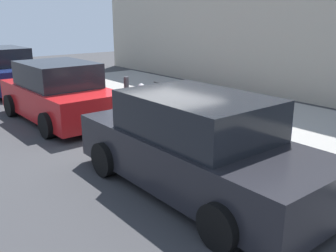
{
  "coord_description": "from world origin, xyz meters",
  "views": [
    {
      "loc": [
        -7.35,
        5.65,
        2.87
      ],
      "look_at": [
        -1.24,
        0.75,
        0.54
      ],
      "focal_mm": 39.81,
      "sensor_mm": 36.0,
      "label": 1
    }
  ],
  "objects_px": {
    "suitcase_teal_1": "(258,128)",
    "suitcase_navy_7": "(169,105)",
    "suitcase_olive_5": "(195,116)",
    "suitcase_silver_6": "(182,110)",
    "parked_car_navy_2": "(2,71)",
    "suitcase_navy_0": "(279,138)",
    "suitcase_red_2": "(239,124)",
    "suitcase_black_3": "(224,118)",
    "suitcase_maroon_4": "(210,117)",
    "parked_car_charcoal_0": "(196,146)",
    "fire_hydrant": "(142,95)",
    "parked_car_red_1": "(59,94)",
    "suitcase_teal_8": "(158,103)",
    "bollard_post": "(127,91)"
  },
  "relations": [
    {
      "from": "suitcase_teal_1",
      "to": "suitcase_navy_7",
      "type": "relative_size",
      "value": 1.39
    },
    {
      "from": "suitcase_olive_5",
      "to": "suitcase_navy_7",
      "type": "xyz_separation_m",
      "value": [
        1.05,
        0.0,
        0.1
      ]
    },
    {
      "from": "suitcase_silver_6",
      "to": "parked_car_navy_2",
      "type": "distance_m",
      "value": 8.46
    },
    {
      "from": "suitcase_navy_0",
      "to": "suitcase_red_2",
      "type": "xyz_separation_m",
      "value": [
        1.09,
        -0.01,
        0.04
      ]
    },
    {
      "from": "suitcase_black_3",
      "to": "suitcase_maroon_4",
      "type": "distance_m",
      "value": 0.47
    },
    {
      "from": "parked_car_charcoal_0",
      "to": "suitcase_navy_7",
      "type": "bearing_deg",
      "value": -32.94
    },
    {
      "from": "suitcase_black_3",
      "to": "suitcase_teal_1",
      "type": "bearing_deg",
      "value": 176.76
    },
    {
      "from": "suitcase_navy_0",
      "to": "fire_hydrant",
      "type": "relative_size",
      "value": 0.91
    },
    {
      "from": "suitcase_navy_7",
      "to": "suitcase_teal_1",
      "type": "bearing_deg",
      "value": 179.74
    },
    {
      "from": "suitcase_black_3",
      "to": "parked_car_red_1",
      "type": "distance_m",
      "value": 4.73
    },
    {
      "from": "suitcase_red_2",
      "to": "suitcase_silver_6",
      "type": "relative_size",
      "value": 1.23
    },
    {
      "from": "suitcase_maroon_4",
      "to": "parked_car_red_1",
      "type": "distance_m",
      "value": 4.34
    },
    {
      "from": "parked_car_navy_2",
      "to": "fire_hydrant",
      "type": "bearing_deg",
      "value": -160.1
    },
    {
      "from": "parked_car_charcoal_0",
      "to": "parked_car_red_1",
      "type": "relative_size",
      "value": 1.08
    },
    {
      "from": "suitcase_teal_8",
      "to": "parked_car_red_1",
      "type": "distance_m",
      "value": 2.78
    },
    {
      "from": "suitcase_navy_0",
      "to": "bollard_post",
      "type": "xyz_separation_m",
      "value": [
        5.52,
        0.16,
        0.13
      ]
    },
    {
      "from": "suitcase_olive_5",
      "to": "parked_car_charcoal_0",
      "type": "height_order",
      "value": "parked_car_charcoal_0"
    },
    {
      "from": "suitcase_red_2",
      "to": "bollard_post",
      "type": "distance_m",
      "value": 4.43
    },
    {
      "from": "bollard_post",
      "to": "parked_car_charcoal_0",
      "type": "xyz_separation_m",
      "value": [
        -5.47,
        2.13,
        0.18
      ]
    },
    {
      "from": "suitcase_black_3",
      "to": "suitcase_silver_6",
      "type": "relative_size",
      "value": 0.98
    },
    {
      "from": "suitcase_black_3",
      "to": "suitcase_navy_7",
      "type": "relative_size",
      "value": 1.09
    },
    {
      "from": "suitcase_maroon_4",
      "to": "fire_hydrant",
      "type": "relative_size",
      "value": 0.9
    },
    {
      "from": "fire_hydrant",
      "to": "parked_car_red_1",
      "type": "distance_m",
      "value": 2.42
    },
    {
      "from": "suitcase_red_2",
      "to": "suitcase_maroon_4",
      "type": "distance_m",
      "value": 0.97
    },
    {
      "from": "suitcase_teal_8",
      "to": "parked_car_red_1",
      "type": "height_order",
      "value": "parked_car_red_1"
    },
    {
      "from": "suitcase_maroon_4",
      "to": "parked_car_red_1",
      "type": "bearing_deg",
      "value": 32.89
    },
    {
      "from": "suitcase_black_3",
      "to": "parked_car_red_1",
      "type": "xyz_separation_m",
      "value": [
        4.1,
        2.35,
        0.24
      ]
    },
    {
      "from": "parked_car_charcoal_0",
      "to": "parked_car_red_1",
      "type": "bearing_deg",
      "value": 0.0
    },
    {
      "from": "suitcase_navy_7",
      "to": "parked_car_red_1",
      "type": "distance_m",
      "value": 3.12
    },
    {
      "from": "parked_car_charcoal_0",
      "to": "suitcase_navy_0",
      "type": "bearing_deg",
      "value": -91.08
    },
    {
      "from": "suitcase_navy_7",
      "to": "parked_car_charcoal_0",
      "type": "height_order",
      "value": "parked_car_charcoal_0"
    },
    {
      "from": "suitcase_maroon_4",
      "to": "fire_hydrant",
      "type": "xyz_separation_m",
      "value": [
        2.87,
        0.07,
        0.09
      ]
    },
    {
      "from": "parked_car_navy_2",
      "to": "suitcase_red_2",
      "type": "bearing_deg",
      "value": -167.23
    },
    {
      "from": "parked_car_red_1",
      "to": "suitcase_red_2",
      "type": "bearing_deg",
      "value": -153.46
    },
    {
      "from": "suitcase_red_2",
      "to": "suitcase_navy_7",
      "type": "height_order",
      "value": "suitcase_red_2"
    },
    {
      "from": "suitcase_black_3",
      "to": "suitcase_teal_8",
      "type": "relative_size",
      "value": 0.91
    },
    {
      "from": "suitcase_navy_7",
      "to": "suitcase_teal_8",
      "type": "relative_size",
      "value": 0.83
    },
    {
      "from": "suitcase_olive_5",
      "to": "suitcase_teal_8",
      "type": "relative_size",
      "value": 0.87
    },
    {
      "from": "suitcase_silver_6",
      "to": "suitcase_black_3",
      "type": "bearing_deg",
      "value": -179.38
    },
    {
      "from": "fire_hydrant",
      "to": "suitcase_maroon_4",
      "type": "bearing_deg",
      "value": -178.63
    },
    {
      "from": "suitcase_red_2",
      "to": "fire_hydrant",
      "type": "bearing_deg",
      "value": 0.21
    },
    {
      "from": "suitcase_red_2",
      "to": "suitcase_teal_8",
      "type": "distance_m",
      "value": 3.02
    },
    {
      "from": "suitcase_maroon_4",
      "to": "parked_car_charcoal_0",
      "type": "distance_m",
      "value": 3.1
    },
    {
      "from": "suitcase_red_2",
      "to": "suitcase_maroon_4",
      "type": "xyz_separation_m",
      "value": [
        0.96,
        -0.05,
        -0.05
      ]
    },
    {
      "from": "suitcase_red_2",
      "to": "parked_car_navy_2",
      "type": "distance_m",
      "value": 10.39
    },
    {
      "from": "suitcase_navy_0",
      "to": "suitcase_olive_5",
      "type": "relative_size",
      "value": 0.88
    },
    {
      "from": "suitcase_navy_7",
      "to": "suitcase_teal_8",
      "type": "xyz_separation_m",
      "value": [
        0.51,
        0.02,
        -0.03
      ]
    },
    {
      "from": "bollard_post",
      "to": "suitcase_black_3",
      "type": "bearing_deg",
      "value": -176.84
    },
    {
      "from": "suitcase_maroon_4",
      "to": "parked_car_navy_2",
      "type": "bearing_deg",
      "value": 14.37
    },
    {
      "from": "suitcase_navy_7",
      "to": "suitcase_teal_8",
      "type": "distance_m",
      "value": 0.51
    }
  ]
}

